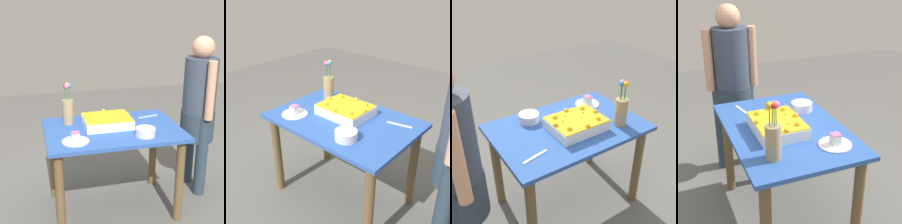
{
  "view_description": "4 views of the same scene",
  "coord_description": "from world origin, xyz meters",
  "views": [
    {
      "loc": [
        -0.66,
        -2.59,
        1.82
      ],
      "look_at": [
        0.0,
        0.04,
        0.9
      ],
      "focal_mm": 55.0,
      "sensor_mm": 36.0,
      "label": 1
    },
    {
      "loc": [
        1.26,
        -1.49,
        1.79
      ],
      "look_at": [
        -0.08,
        0.02,
        0.79
      ],
      "focal_mm": 45.0,
      "sensor_mm": 36.0,
      "label": 2
    },
    {
      "loc": [
        1.02,
        1.5,
        1.88
      ],
      "look_at": [
        0.01,
        -0.03,
        0.87
      ],
      "focal_mm": 45.0,
      "sensor_mm": 36.0,
      "label": 3
    },
    {
      "loc": [
        -1.95,
        0.75,
        1.84
      ],
      "look_at": [
        0.01,
        -0.04,
        0.87
      ],
      "focal_mm": 55.0,
      "sensor_mm": 36.0,
      "label": 4
    }
  ],
  "objects": [
    {
      "name": "cake_knife",
      "position": [
        0.38,
        0.2,
        0.77
      ],
      "size": [
        0.2,
        0.06,
        0.0
      ],
      "primitive_type": "cube",
      "rotation": [
        0.0,
        0.0,
        3.36
      ],
      "color": "silver",
      "rests_on": "dining_table"
    },
    {
      "name": "dining_table",
      "position": [
        0.0,
        0.0,
        0.61
      ],
      "size": [
        1.13,
        0.77,
        0.77
      ],
      "color": "#2C54A7",
      "rests_on": "ground_plane"
    },
    {
      "name": "ground_plane",
      "position": [
        0.0,
        0.0,
        0.0
      ],
      "size": [
        8.0,
        8.0,
        0.0
      ],
      "primitive_type": "plane",
      "color": "#5D5D58"
    },
    {
      "name": "sheet_cake",
      "position": [
        -0.03,
        0.07,
        0.81
      ],
      "size": [
        0.4,
        0.31,
        0.11
      ],
      "color": "white",
      "rests_on": "dining_table"
    },
    {
      "name": "person_standing",
      "position": [
        0.86,
        0.15,
        0.85
      ],
      "size": [
        0.31,
        0.45,
        1.49
      ],
      "rotation": [
        0.0,
        0.0,
        3.14
      ],
      "color": "#2A3A4A",
      "rests_on": "ground_plane"
    },
    {
      "name": "fruit_bowl",
      "position": [
        0.21,
        -0.22,
        0.8
      ],
      "size": [
        0.16,
        0.16,
        0.07
      ],
      "primitive_type": "cylinder",
      "color": "silver",
      "rests_on": "dining_table"
    },
    {
      "name": "flower_vase",
      "position": [
        -0.34,
        0.2,
        0.9
      ],
      "size": [
        0.09,
        0.09,
        0.36
      ],
      "color": "tan",
      "rests_on": "dining_table"
    },
    {
      "name": "serving_plate_with_slice",
      "position": [
        -0.34,
        -0.2,
        0.79
      ],
      "size": [
        0.21,
        0.21,
        0.08
      ],
      "color": "white",
      "rests_on": "dining_table"
    }
  ]
}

